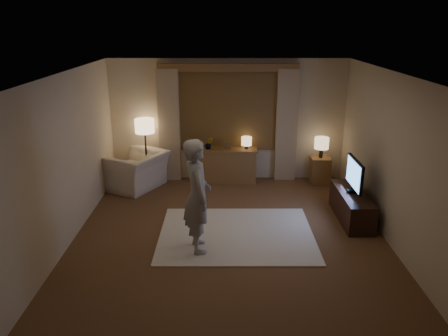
{
  "coord_description": "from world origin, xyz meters",
  "views": [
    {
      "loc": [
        -0.09,
        -6.41,
        3.32
      ],
      "look_at": [
        -0.08,
        0.6,
        0.95
      ],
      "focal_mm": 35.0,
      "sensor_mm": 36.0,
      "label": 1
    }
  ],
  "objects_px": {
    "sideboard": "(228,166)",
    "tv_stand": "(352,206)",
    "armchair": "(136,171)",
    "person": "(197,196)",
    "side_table": "(320,170)"
  },
  "relations": [
    {
      "from": "tv_stand",
      "to": "person",
      "type": "bearing_deg",
      "value": -157.67
    },
    {
      "from": "armchair",
      "to": "tv_stand",
      "type": "height_order",
      "value": "armchair"
    },
    {
      "from": "armchair",
      "to": "person",
      "type": "height_order",
      "value": "person"
    },
    {
      "from": "sideboard",
      "to": "armchair",
      "type": "xyz_separation_m",
      "value": [
        -1.9,
        -0.36,
        0.03
      ]
    },
    {
      "from": "armchair",
      "to": "tv_stand",
      "type": "xyz_separation_m",
      "value": [
        4.05,
        -1.54,
        -0.13
      ]
    },
    {
      "from": "armchair",
      "to": "person",
      "type": "bearing_deg",
      "value": 56.73
    },
    {
      "from": "sideboard",
      "to": "armchair",
      "type": "height_order",
      "value": "armchair"
    },
    {
      "from": "armchair",
      "to": "tv_stand",
      "type": "bearing_deg",
      "value": 97.37
    },
    {
      "from": "armchair",
      "to": "side_table",
      "type": "height_order",
      "value": "armchair"
    },
    {
      "from": "sideboard",
      "to": "tv_stand",
      "type": "bearing_deg",
      "value": -41.43
    },
    {
      "from": "side_table",
      "to": "person",
      "type": "relative_size",
      "value": 0.32
    },
    {
      "from": "armchair",
      "to": "side_table",
      "type": "relative_size",
      "value": 2.07
    },
    {
      "from": "person",
      "to": "side_table",
      "type": "bearing_deg",
      "value": -52.3
    },
    {
      "from": "sideboard",
      "to": "armchair",
      "type": "relative_size",
      "value": 1.04
    },
    {
      "from": "armchair",
      "to": "tv_stand",
      "type": "relative_size",
      "value": 0.83
    }
  ]
}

